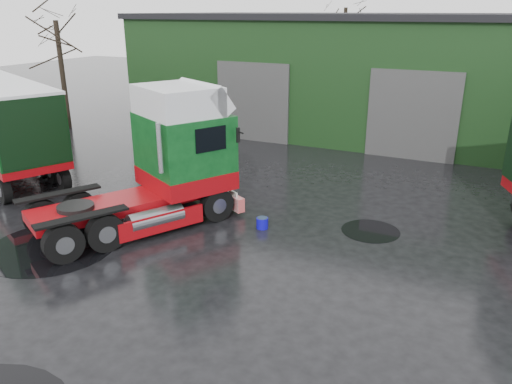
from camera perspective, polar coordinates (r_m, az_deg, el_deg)
ground at (r=12.37m, az=-3.94°, el=-11.54°), size 100.00×100.00×0.00m
warehouse at (r=29.47m, az=19.61°, el=12.51°), size 32.40×12.40×6.30m
hero_tractor at (r=15.62m, az=-14.50°, el=3.43°), size 5.91×7.55×4.33m
wash_bucket at (r=15.71m, az=0.72°, el=-3.56°), size 0.41×0.41×0.34m
tree_left at (r=30.79m, az=-21.53°, el=14.62°), size 4.40×4.40×8.50m
tree_back_a at (r=40.74m, az=10.07°, el=17.38°), size 4.40×4.40×9.50m
puddle_1 at (r=15.98m, az=12.95°, el=-4.35°), size 1.81×1.81×0.01m
puddle_2 at (r=15.72m, az=-22.26°, el=-5.83°), size 3.70×3.70×0.01m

